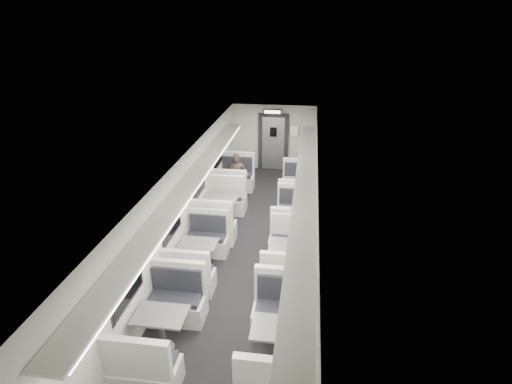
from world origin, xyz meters
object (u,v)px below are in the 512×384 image
(booth_right_c, at_px, (289,259))
(exit_sign, at_px, (273,112))
(booth_right_a, at_px, (297,191))
(booth_right_b, at_px, (293,223))
(booth_left_a, at_px, (232,187))
(booth_left_b, at_px, (220,211))
(booth_right_d, at_px, (280,346))
(booth_left_c, at_px, (199,256))
(passenger, at_px, (237,177))
(vestibule_door, at_px, (273,142))
(booth_left_d, at_px, (162,331))

(booth_right_c, relative_size, exit_sign, 3.44)
(booth_right_a, height_order, booth_right_b, booth_right_a)
(booth_right_a, distance_m, booth_right_b, 2.09)
(booth_right_a, height_order, exit_sign, exit_sign)
(booth_right_c, bearing_deg, booth_right_a, 90.00)
(booth_right_b, height_order, exit_sign, exit_sign)
(booth_left_a, xyz_separation_m, booth_left_b, (0.00, -1.69, 0.00))
(booth_right_c, bearing_deg, booth_right_b, 90.00)
(booth_left_b, relative_size, booth_right_d, 1.02)
(booth_left_c, distance_m, passenger, 3.86)
(booth_right_a, distance_m, passenger, 1.87)
(booth_left_c, xyz_separation_m, vestibule_door, (1.00, 6.73, 0.68))
(booth_left_a, xyz_separation_m, exit_sign, (1.00, 2.39, 1.87))
(booth_right_c, distance_m, booth_right_d, 2.58)
(booth_right_c, xyz_separation_m, passenger, (-1.83, 3.70, 0.37))
(booth_left_c, xyz_separation_m, booth_right_d, (2.00, -2.44, 0.04))
(booth_left_a, relative_size, exit_sign, 3.67)
(booth_left_d, relative_size, passenger, 1.42)
(exit_sign, bearing_deg, passenger, -109.00)
(booth_right_d, bearing_deg, booth_right_b, 90.00)
(booth_left_b, relative_size, booth_left_d, 1.07)
(booth_right_a, relative_size, exit_sign, 3.27)
(booth_left_c, height_order, exit_sign, exit_sign)
(booth_left_a, bearing_deg, booth_right_a, 3.44)
(passenger, distance_m, exit_sign, 2.96)
(booth_left_a, distance_m, booth_left_c, 3.85)
(booth_left_c, relative_size, booth_left_d, 0.94)
(booth_left_b, xyz_separation_m, booth_left_d, (0.00, -4.53, -0.03))
(booth_left_d, distance_m, booth_right_b, 4.70)
(booth_right_d, bearing_deg, vestibule_door, 96.22)
(booth_right_d, bearing_deg, exit_sign, 96.57)
(booth_left_d, height_order, passenger, passenger)
(booth_left_a, relative_size, booth_right_c, 1.07)
(booth_right_b, bearing_deg, booth_left_a, 135.44)
(booth_right_a, relative_size, booth_right_c, 0.95)
(booth_left_c, relative_size, passenger, 1.34)
(booth_left_c, xyz_separation_m, booth_right_b, (2.00, 1.88, -0.00))
(vestibule_door, bearing_deg, booth_left_a, -109.18)
(booth_right_d, bearing_deg, booth_left_d, 177.70)
(booth_right_d, height_order, exit_sign, exit_sign)
(booth_left_c, relative_size, vestibule_door, 0.96)
(booth_left_c, bearing_deg, booth_left_d, -90.00)
(booth_left_c, bearing_deg, booth_right_b, 43.29)
(booth_left_b, bearing_deg, booth_left_a, 90.00)
(booth_right_c, height_order, vestibule_door, vestibule_door)
(booth_left_d, distance_m, booth_right_c, 3.20)
(booth_right_b, bearing_deg, booth_right_a, 90.00)
(booth_right_a, distance_m, booth_right_d, 6.42)
(booth_left_d, height_order, booth_right_d, booth_right_d)
(booth_left_a, xyz_separation_m, booth_right_d, (2.00, -6.30, -0.01))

